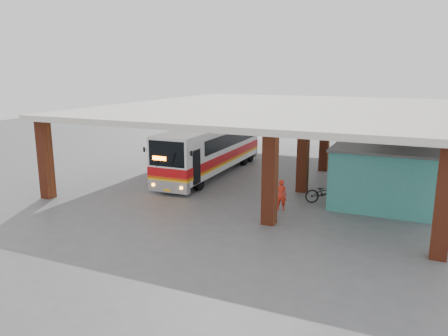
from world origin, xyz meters
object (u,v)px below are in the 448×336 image
motorcycle (325,193)px  pedestrian (281,195)px  coach_bus (211,148)px  red_chair (344,170)px

motorcycle → pedestrian: pedestrian is taller
coach_bus → pedestrian: bearing=-41.9°
coach_bus → motorcycle: (8.46, -3.57, -1.18)m
coach_bus → red_chair: 8.95m
coach_bus → pedestrian: 8.83m
coach_bus → motorcycle: coach_bus is taller
motorcycle → pedestrian: 2.82m
pedestrian → red_chair: pedestrian is taller
coach_bus → red_chair: size_ratio=13.68×
coach_bus → pedestrian: (6.66, -5.72, -0.95)m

